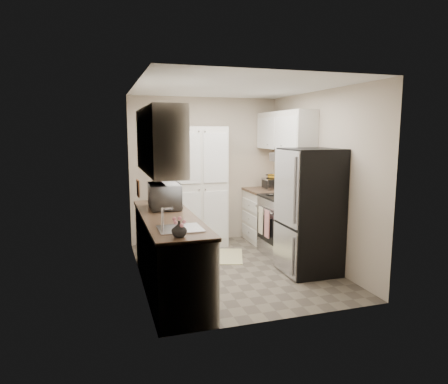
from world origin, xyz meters
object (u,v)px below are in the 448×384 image
(microwave, at_px, (165,196))
(pantry_cabinet, at_px, (198,187))
(electric_range, at_px, (285,225))
(toaster_oven, at_px, (272,184))
(wine_bottle, at_px, (154,193))
(refrigerator, at_px, (310,211))

(microwave, bearing_deg, pantry_cabinet, -29.27)
(pantry_cabinet, height_order, electric_range, pantry_cabinet)
(toaster_oven, bearing_deg, pantry_cabinet, 177.50)
(microwave, distance_m, wine_bottle, 0.33)
(pantry_cabinet, bearing_deg, toaster_oven, -5.12)
(refrigerator, bearing_deg, toaster_oven, 84.68)
(pantry_cabinet, relative_size, electric_range, 1.77)
(toaster_oven, bearing_deg, refrigerator, -92.71)
(pantry_cabinet, distance_m, microwave, 1.47)
(wine_bottle, bearing_deg, toaster_oven, 21.30)
(microwave, height_order, toaster_oven, microwave)
(refrigerator, xyz_separation_m, toaster_oven, (0.15, 1.61, 0.17))
(pantry_cabinet, relative_size, refrigerator, 1.18)
(electric_range, xyz_separation_m, refrigerator, (-0.03, -0.80, 0.37))
(electric_range, bearing_deg, pantry_cabinet, 141.78)
(pantry_cabinet, relative_size, microwave, 3.41)
(refrigerator, distance_m, wine_bottle, 2.16)
(wine_bottle, bearing_deg, electric_range, 0.81)
(electric_range, distance_m, refrigerator, 0.88)
(pantry_cabinet, bearing_deg, electric_range, -38.22)
(wine_bottle, bearing_deg, microwave, -70.71)
(microwave, xyz_separation_m, wine_bottle, (-0.11, 0.31, -0.01))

